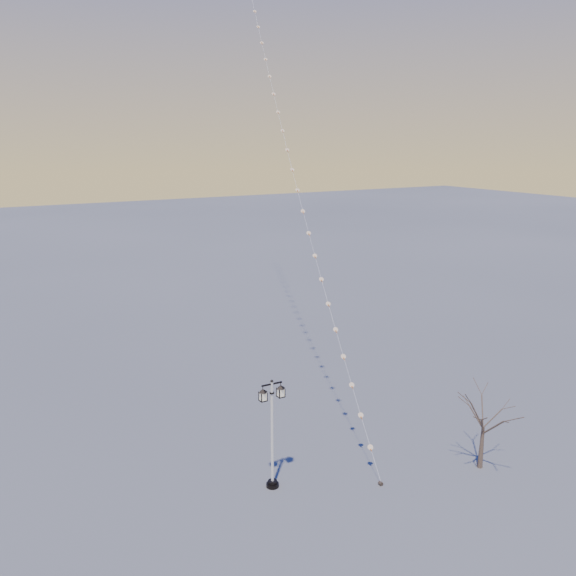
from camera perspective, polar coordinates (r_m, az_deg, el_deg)
ground at (r=30.13m, az=6.47°, el=-20.38°), size 300.00×300.00×0.00m
street_lamp at (r=30.02m, az=-1.53°, el=-13.32°), size 1.47×0.64×5.77m
bare_tree at (r=33.33m, az=18.27°, el=-11.46°), size 2.64×2.64×4.38m
kite_train at (r=45.85m, az=-0.07°, el=15.30°), size 11.14×38.43×36.21m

